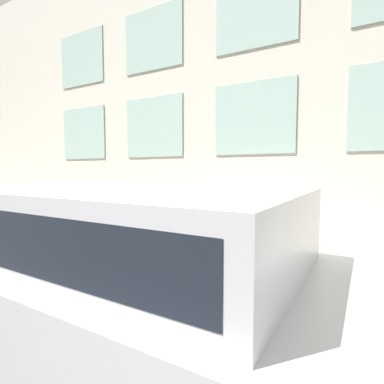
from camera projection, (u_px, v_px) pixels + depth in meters
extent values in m
plane|color=#2D2D30|center=(184.00, 301.00, 4.15)|extent=(80.00, 80.00, 0.00)
cube|color=#A8A093|center=(225.00, 267.00, 5.35)|extent=(2.81, 60.00, 0.16)
cube|color=beige|center=(257.00, 74.00, 6.41)|extent=(0.30, 40.00, 7.75)
cube|color=#9EBCB2|center=(253.00, 118.00, 6.33)|extent=(0.03, 1.77, 1.52)
cube|color=#9EBCB2|center=(154.00, 127.00, 7.68)|extent=(0.03, 1.77, 1.52)
cube|color=#9EBCB2|center=(84.00, 134.00, 9.03)|extent=(0.03, 1.77, 1.52)
cube|color=#9EBCB2|center=(255.00, 11.00, 6.17)|extent=(0.03, 1.77, 1.52)
cube|color=#9EBCB2|center=(153.00, 39.00, 7.52)|extent=(0.03, 1.77, 1.52)
cube|color=#9EBCB2|center=(82.00, 59.00, 8.87)|extent=(0.03, 1.77, 1.52)
cylinder|color=#2D7260|center=(168.00, 271.00, 4.85)|extent=(0.28, 0.28, 0.04)
cylinder|color=#2D7260|center=(168.00, 255.00, 4.83)|extent=(0.21, 0.21, 0.57)
sphere|color=#2C5D50|center=(168.00, 238.00, 4.81)|extent=(0.22, 0.22, 0.22)
cylinder|color=black|center=(168.00, 234.00, 4.80)|extent=(0.07, 0.07, 0.09)
cylinder|color=#2D7260|center=(176.00, 252.00, 4.75)|extent=(0.09, 0.10, 0.09)
cylinder|color=#2D7260|center=(160.00, 250.00, 4.90)|extent=(0.09, 0.10, 0.09)
cylinder|color=#998466|center=(213.00, 250.00, 5.01)|extent=(0.09, 0.09, 0.64)
cylinder|color=#998466|center=(217.00, 248.00, 5.12)|extent=(0.09, 0.09, 0.64)
cube|color=#72288C|center=(215.00, 216.00, 5.02)|extent=(0.17, 0.12, 0.48)
cylinder|color=#72288C|center=(212.00, 216.00, 4.91)|extent=(0.08, 0.08, 0.46)
cylinder|color=#72288C|center=(218.00, 214.00, 5.13)|extent=(0.08, 0.08, 0.46)
sphere|color=tan|center=(215.00, 195.00, 5.00)|extent=(0.21, 0.21, 0.21)
cylinder|color=black|center=(74.00, 269.00, 4.27)|extent=(0.24, 0.82, 0.82)
cylinder|color=black|center=(301.00, 327.00, 2.70)|extent=(0.24, 0.82, 0.82)
cube|color=silver|center=(106.00, 289.00, 2.72)|extent=(1.95, 5.00, 0.67)
cube|color=silver|center=(115.00, 222.00, 2.61)|extent=(1.72, 3.10, 0.59)
cube|color=#1E232D|center=(115.00, 222.00, 2.61)|extent=(1.73, 2.85, 0.38)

